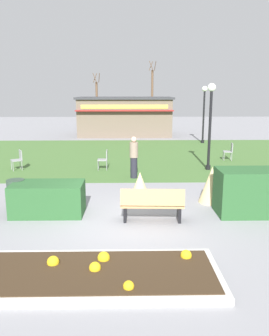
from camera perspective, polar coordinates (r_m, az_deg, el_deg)
ground_plane at (r=9.54m, az=-1.46°, el=-8.79°), size 80.00×80.00×0.00m
lawn_patch at (r=19.32m, az=-1.32°, el=2.13°), size 36.00×12.00×0.01m
flower_bed at (r=6.90m, az=-5.66°, el=-16.84°), size 4.55×1.86×0.31m
park_bench at (r=9.42m, az=2.92°, el=-5.98°), size 1.72×0.60×0.95m
hedge_left at (r=10.30m, az=-13.95°, el=-4.87°), size 2.02×1.10×0.91m
hedge_right at (r=10.57m, az=19.87°, el=-3.70°), size 2.46×1.10×1.31m
ornamental_grass_behind_left at (r=11.07m, az=0.89°, el=-3.12°), size 0.74×0.74×0.97m
ornamental_grass_behind_right at (r=11.27m, az=12.48°, el=-2.69°), size 0.79×0.79×1.15m
lamppost_mid at (r=15.75m, az=12.30°, el=8.34°), size 0.36×0.36×3.80m
lamppost_far at (r=24.14m, az=11.28°, el=9.70°), size 0.36×0.36×3.80m
trash_bin at (r=10.89m, az=-18.75°, el=-4.20°), size 0.52×0.52×0.93m
food_kiosk at (r=28.21m, az=-1.60°, el=8.48°), size 7.46×4.51×3.02m
cafe_chair_west at (r=15.69m, az=-4.93°, el=1.62°), size 0.44×0.44×0.89m
cafe_chair_east at (r=16.42m, az=-18.46°, el=1.51°), size 0.60×0.60×0.89m
cafe_chair_center at (r=18.44m, az=15.27°, el=2.85°), size 0.49×0.49×0.89m
person_strolling at (r=14.06m, az=-0.11°, el=1.79°), size 0.34×0.34×1.69m
parked_car_west_slot at (r=36.44m, az=-4.73°, el=7.94°), size 4.27×2.20×1.20m
tree_left_bg at (r=44.16m, az=-6.18°, el=11.05°), size 0.91×0.96×5.65m
tree_right_bg at (r=44.30m, az=2.91°, el=12.02°), size 0.91×0.96×7.07m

